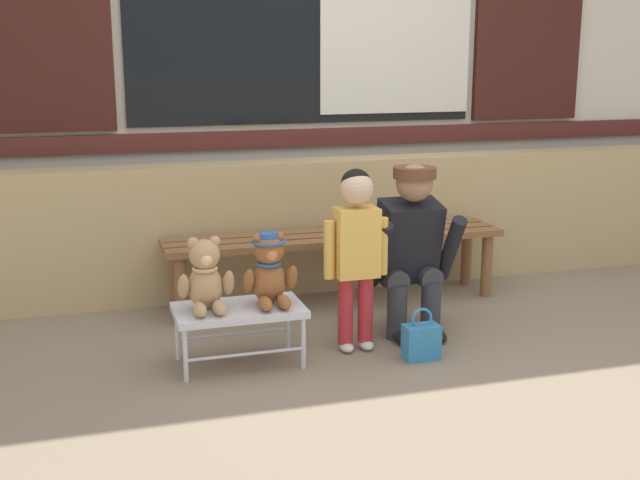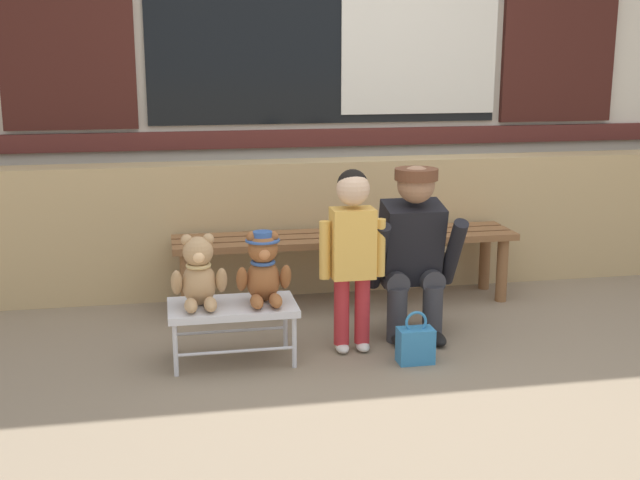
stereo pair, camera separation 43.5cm
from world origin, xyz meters
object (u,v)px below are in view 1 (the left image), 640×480
handbag_on_ground (421,341)px  adult_crouching (411,248)px  small_display_bench (239,313)px  wooden_bench_long (335,245)px  teddy_bear_with_hat (270,271)px  child_standing (356,240)px  teddy_bear_plain (206,277)px

handbag_on_ground → adult_crouching: bearing=75.4°
small_display_bench → handbag_on_ground: 0.94m
wooden_bench_long → adult_crouching: 0.68m
teddy_bear_with_hat → handbag_on_ground: size_ratio=1.34×
adult_crouching → wooden_bench_long: bearing=110.4°
teddy_bear_with_hat → child_standing: bearing=3.0°
wooden_bench_long → adult_crouching: bearing=-69.6°
teddy_bear_with_hat → handbag_on_ground: 0.85m
teddy_bear_plain → child_standing: size_ratio=0.38×
adult_crouching → handbag_on_ground: (-0.10, -0.40, -0.38)m
small_display_bench → teddy_bear_with_hat: (0.16, 0.00, 0.21)m
teddy_bear_plain → teddy_bear_with_hat: 0.32m
small_display_bench → teddy_bear_plain: size_ratio=1.76×
adult_crouching → handbag_on_ground: adult_crouching is taller
wooden_bench_long → small_display_bench: wooden_bench_long is taller
wooden_bench_long → adult_crouching: adult_crouching is taller
teddy_bear_plain → handbag_on_ground: 1.14m
wooden_bench_long → handbag_on_ground: size_ratio=7.72×
small_display_bench → adult_crouching: bearing=11.1°
handbag_on_ground → small_display_bench: bearing=167.3°
teddy_bear_plain → handbag_on_ground: size_ratio=1.34×
small_display_bench → handbag_on_ground: bearing=-12.7°
wooden_bench_long → handbag_on_ground: 1.07m
child_standing → small_display_bench: bearing=-177.5°
wooden_bench_long → teddy_bear_plain: size_ratio=5.78×
child_standing → wooden_bench_long: bearing=79.7°
teddy_bear_with_hat → adult_crouching: size_ratio=0.38×
wooden_bench_long → child_standing: size_ratio=2.19×
wooden_bench_long → teddy_bear_with_hat: 1.03m
wooden_bench_long → teddy_bear_plain: (-0.93, -0.83, 0.09)m
teddy_bear_with_hat → handbag_on_ground: teddy_bear_with_hat is taller
small_display_bench → adult_crouching: (1.00, 0.20, 0.21)m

